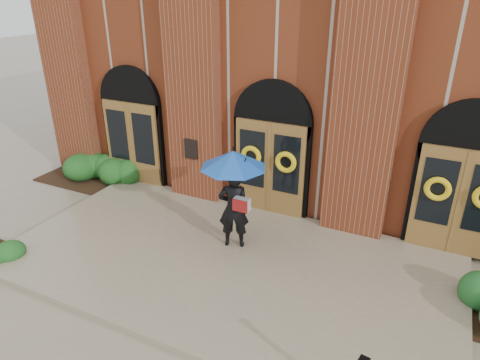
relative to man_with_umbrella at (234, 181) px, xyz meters
The scene contains 5 objects.
ground 1.98m from the man_with_umbrella, 83.86° to the right, with size 90.00×90.00×0.00m, color gray.
landing 1.85m from the man_with_umbrella, 82.43° to the right, with size 10.00×5.30×0.15m, color gray.
church_building 8.17m from the man_with_umbrella, 89.39° to the left, with size 16.20×12.53×7.00m.
man_with_umbrella is the anchor object (origin of this frame).
hedge_wall_left 6.28m from the man_with_umbrella, 166.66° to the left, with size 3.09×1.23×0.79m, color #1B4D19.
Camera 1 is at (3.80, -6.89, 5.78)m, focal length 32.00 mm.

